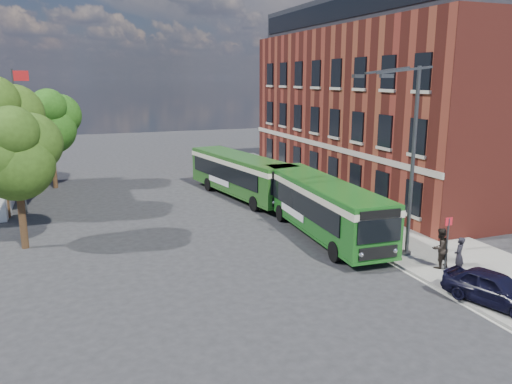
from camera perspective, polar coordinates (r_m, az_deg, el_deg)
name	(u,v)px	position (r m, az deg, el deg)	size (l,w,h in m)	color
ground	(291,257)	(24.44, 4.03, -7.40)	(120.00, 120.00, 0.00)	#272629
pavement	(336,205)	(34.31, 9.09, -1.42)	(6.00, 48.00, 0.15)	gray
kerb_line	(295,210)	(32.95, 4.47, -2.02)	(0.12, 48.00, 0.01)	beige
brick_office	(393,98)	(40.46, 15.36, 10.33)	(12.10, 26.00, 14.20)	maroon
flagpole	(20,137)	(34.07, -25.40, 5.72)	(0.95, 0.10, 9.00)	#393B3E
street_lamp	(406,160)	(24.02, 16.82, 3.55)	(2.96, 2.38, 9.00)	#393B3E
bus_stop_sign	(447,240)	(23.60, 21.02, -5.14)	(0.35, 0.08, 2.52)	#393B3E
bus_front	(321,202)	(27.50, 7.46, -1.17)	(3.13, 12.08, 3.02)	#195919
bus_rear	(241,172)	(36.06, -1.76, 2.29)	(4.48, 11.98, 3.02)	#25581D
parked_car	(494,288)	(20.98, 25.56, -9.90)	(1.51, 3.74, 1.28)	black
pedestrian_a	(459,256)	(23.43, 22.18, -6.74)	(0.60, 0.39, 1.65)	black
pedestrian_b	(440,248)	(23.82, 20.27, -6.02)	(0.89, 0.70, 1.84)	black
tree_left	(17,153)	(27.06, -25.69, 4.05)	(4.28, 4.07, 7.23)	#382414
tree_right	(51,121)	(41.67, -22.43, 7.49)	(4.57, 4.34, 7.72)	#382414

